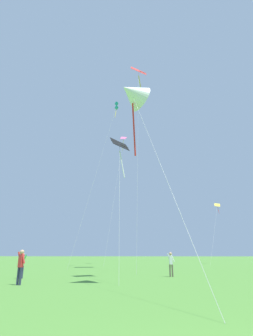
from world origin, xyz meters
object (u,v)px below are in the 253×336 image
object	(u,v)px
kite_white_distant	(133,94)
person_far_back	(22,263)
kite_pink_low	(122,146)
kite_teal_box	(116,108)
person_with_spool	(171,262)
person_near_tree	(21,264)
kite_black_large	(120,151)
kite_red_high	(139,77)
kite_yellow_diamond	(217,209)

from	to	relation	value
kite_white_distant	person_far_back	size ratio (longest dim) A/B	7.56
kite_pink_low	kite_teal_box	bearing A→B (deg)	-90.11
person_with_spool	person_far_back	world-z (taller)	person_with_spool
kite_white_distant	person_near_tree	size ratio (longest dim) A/B	6.90
kite_pink_low	kite_teal_box	xyz separation A→B (m)	(-0.02, -8.68, 2.11)
kite_white_distant	person_far_back	world-z (taller)	kite_white_distant
kite_teal_box	person_with_spool	bearing A→B (deg)	-66.46
kite_black_large	kite_red_high	bearing A→B (deg)	83.90
kite_teal_box	person_near_tree	world-z (taller)	kite_teal_box
kite_red_high	kite_teal_box	distance (m)	5.77
kite_black_large	person_far_back	distance (m)	9.93
kite_pink_low	person_with_spool	size ratio (longest dim) A/B	13.18
kite_black_large	kite_red_high	xyz separation A→B (m)	(1.10, 10.29, 13.96)
kite_pink_low	kite_red_high	size ratio (longest dim) A/B	0.85
kite_yellow_diamond	kite_pink_low	distance (m)	19.16
kite_white_distant	kite_teal_box	xyz separation A→B (m)	(-3.60, 19.05, 10.47)
kite_yellow_diamond	kite_pink_low	world-z (taller)	kite_pink_low
kite_black_large	kite_teal_box	world-z (taller)	kite_teal_box
kite_black_large	person_with_spool	size ratio (longest dim) A/B	6.18
person_far_back	person_near_tree	bearing A→B (deg)	-65.45
kite_teal_box	person_near_tree	distance (m)	27.69
kite_pink_low	kite_red_high	bearing A→B (deg)	-75.11
kite_red_high	kite_yellow_diamond	bearing A→B (deg)	55.38
kite_pink_low	person_far_back	bearing A→B (deg)	-98.94
kite_red_high	person_far_back	world-z (taller)	kite_red_high
kite_yellow_diamond	kite_white_distant	distance (m)	34.53
person_near_tree	person_with_spool	bearing A→B (deg)	36.45
kite_black_large	person_with_spool	distance (m)	8.54
kite_black_large	kite_yellow_diamond	xyz separation A→B (m)	(13.24, 27.88, 0.09)
kite_red_high	kite_teal_box	xyz separation A→B (m)	(-3.47, 4.31, -1.63)
person_with_spool	person_far_back	xyz separation A→B (m)	(-9.53, -2.21, -0.04)
kite_teal_box	person_with_spool	size ratio (longest dim) A/B	13.82
kite_pink_low	kite_teal_box	size ratio (longest dim) A/B	0.95
kite_black_large	kite_pink_low	bearing A→B (deg)	95.78
person_with_spool	person_near_tree	size ratio (longest dim) A/B	0.95
person_far_back	person_near_tree	size ratio (longest dim) A/B	0.91
kite_yellow_diamond	person_near_tree	size ratio (longest dim) A/B	5.86
kite_yellow_diamond	person_near_tree	bearing A→B (deg)	-118.78
kite_yellow_diamond	kite_red_high	xyz separation A→B (m)	(-12.14, -17.59, 13.87)
kite_pink_low	person_with_spool	world-z (taller)	kite_pink_low
kite_pink_low	kite_black_large	bearing A→B (deg)	-84.22
kite_pink_low	person_with_spool	bearing A→B (deg)	-75.31
person_near_tree	kite_yellow_diamond	bearing A→B (deg)	61.22
person_far_back	kite_pink_low	bearing A→B (deg)	81.06
person_near_tree	kite_pink_low	bearing A→B (deg)	85.58
kite_pink_low	person_far_back	world-z (taller)	kite_pink_low
kite_white_distant	person_far_back	bearing A→B (deg)	153.72
kite_red_high	person_near_tree	size ratio (longest dim) A/B	14.75
kite_white_distant	kite_teal_box	bearing A→B (deg)	100.70
kite_black_large	kite_teal_box	size ratio (longest dim) A/B	0.45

